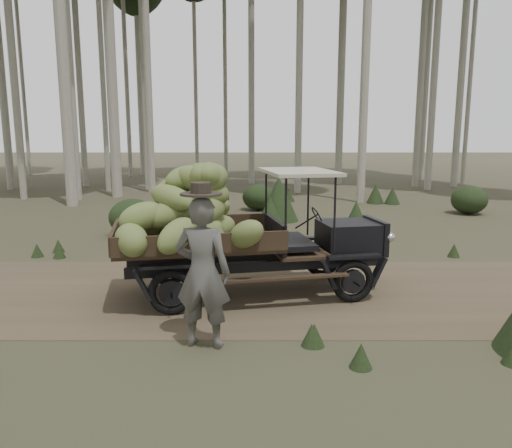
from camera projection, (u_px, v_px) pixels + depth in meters
name	position (u px, v px, depth m)	size (l,w,h in m)	color
ground	(174.00, 292.00, 8.44)	(120.00, 120.00, 0.00)	#473D2B
dirt_track	(174.00, 292.00, 8.43)	(70.00, 4.00, 0.01)	brown
banana_truck	(218.00, 217.00, 7.94)	(4.69, 2.68, 2.29)	black
farmer	(203.00, 271.00, 6.16)	(0.77, 0.59, 2.08)	#504D49
undergrowth	(248.00, 249.00, 9.29)	(22.46, 24.12, 1.39)	#233319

